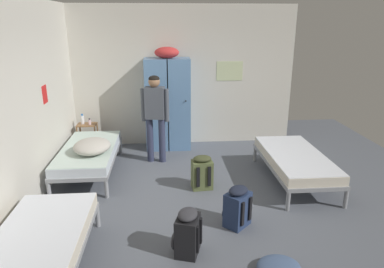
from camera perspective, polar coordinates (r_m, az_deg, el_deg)
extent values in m
plane|color=#565B66|center=(5.30, 0.23, -10.69)|extent=(8.38, 8.38, 0.00)
cube|color=beige|center=(7.38, -1.52, 9.32)|extent=(4.65, 0.06, 2.87)
cube|color=beige|center=(5.13, -26.25, 3.65)|extent=(0.06, 5.23, 2.87)
cube|color=beige|center=(7.45, 6.15, 10.18)|extent=(0.55, 0.01, 0.40)
cube|color=red|center=(5.96, -22.88, 5.97)|extent=(0.01, 0.20, 0.28)
cube|color=#5B84B2|center=(7.16, -5.80, 4.79)|extent=(0.44, 0.52, 1.85)
cylinder|color=black|center=(6.87, -4.86, 5.32)|extent=(0.02, 0.03, 0.02)
cube|color=#5B84B2|center=(7.17, -2.11, 4.88)|extent=(0.44, 0.52, 1.85)
cylinder|color=black|center=(6.88, -1.01, 5.40)|extent=(0.02, 0.03, 0.02)
ellipsoid|color=red|center=(7.00, -4.14, 13.12)|extent=(0.48, 0.36, 0.22)
cylinder|color=brown|center=(7.33, -18.13, -1.00)|extent=(0.03, 0.03, 0.55)
cylinder|color=brown|center=(7.26, -15.44, -0.94)|extent=(0.03, 0.03, 0.55)
cylinder|color=brown|center=(7.58, -17.68, -0.34)|extent=(0.03, 0.03, 0.55)
cylinder|color=brown|center=(7.51, -15.08, -0.28)|extent=(0.03, 0.03, 0.55)
cube|color=brown|center=(7.44, -16.53, -1.24)|extent=(0.38, 0.30, 0.02)
cube|color=brown|center=(7.34, -16.78, 1.48)|extent=(0.38, 0.30, 0.02)
cylinder|color=gray|center=(5.01, -24.87, -12.53)|extent=(0.06, 0.06, 0.28)
cylinder|color=gray|center=(4.78, -15.16, -12.88)|extent=(0.06, 0.06, 0.28)
cube|color=gray|center=(4.05, -23.81, -17.17)|extent=(0.90, 1.90, 0.06)
cube|color=beige|center=(4.00, -23.99, -15.99)|extent=(0.87, 1.84, 0.14)
cube|color=silver|center=(3.96, -24.13, -15.08)|extent=(0.86, 1.82, 0.01)
cylinder|color=gray|center=(7.00, 16.89, -2.94)|extent=(0.06, 0.06, 0.28)
cylinder|color=gray|center=(6.74, 10.22, -3.23)|extent=(0.06, 0.06, 0.28)
cylinder|color=gray|center=(5.48, 23.79, -9.68)|extent=(0.06, 0.06, 0.28)
cylinder|color=gray|center=(5.15, 15.38, -10.55)|extent=(0.06, 0.06, 0.28)
cube|color=gray|center=(6.00, 16.40, -4.68)|extent=(0.90, 1.90, 0.06)
cube|color=beige|center=(5.96, 16.48, -3.79)|extent=(0.87, 1.84, 0.14)
cube|color=silver|center=(5.94, 16.54, -3.12)|extent=(0.86, 1.82, 0.01)
cylinder|color=gray|center=(5.66, -22.28, -8.63)|extent=(0.06, 0.06, 0.28)
cylinder|color=gray|center=(5.46, -13.76, -8.73)|extent=(0.06, 0.06, 0.28)
cylinder|color=gray|center=(7.29, -18.15, -2.24)|extent=(0.06, 0.06, 0.28)
cylinder|color=gray|center=(7.13, -11.58, -2.12)|extent=(0.06, 0.06, 0.28)
cube|color=gray|center=(6.30, -16.41, -3.60)|extent=(0.90, 1.90, 0.06)
cube|color=silver|center=(6.26, -16.49, -2.74)|extent=(0.87, 1.84, 0.14)
cube|color=silver|center=(6.24, -16.55, -2.10)|extent=(0.86, 1.82, 0.01)
ellipsoid|color=#B7B2A8|center=(5.92, -15.98, -1.91)|extent=(0.59, 0.67, 0.22)
cylinder|color=#2D334C|center=(6.55, -4.90, -1.02)|extent=(0.12, 0.12, 0.85)
cylinder|color=#2D334C|center=(6.59, -6.85, -0.96)|extent=(0.12, 0.12, 0.85)
cube|color=#474C56|center=(6.37, -6.08, 5.07)|extent=(0.38, 0.26, 0.58)
cylinder|color=#474C56|center=(6.35, -4.14, 4.68)|extent=(0.08, 0.08, 0.60)
cylinder|color=#474C56|center=(6.43, -7.97, 4.73)|extent=(0.08, 0.08, 0.60)
sphere|color=#936B4C|center=(6.30, -6.20, 8.50)|extent=(0.21, 0.21, 0.21)
ellipsoid|color=black|center=(6.29, -6.21, 8.96)|extent=(0.20, 0.20, 0.11)
cylinder|color=white|center=(7.35, -17.43, 2.23)|extent=(0.07, 0.07, 0.17)
cylinder|color=#2666B2|center=(7.32, -17.50, 3.02)|extent=(0.04, 0.04, 0.04)
cylinder|color=beige|center=(7.27, -16.35, 1.87)|extent=(0.05, 0.05, 0.10)
cylinder|color=black|center=(7.25, -16.39, 2.37)|extent=(0.03, 0.03, 0.03)
cube|color=navy|center=(4.64, 7.42, -12.09)|extent=(0.40, 0.40, 0.46)
ellipsoid|color=black|center=(4.75, 5.84, -12.40)|extent=(0.23, 0.23, 0.20)
ellipsoid|color=black|center=(4.51, 7.56, -9.12)|extent=(0.36, 0.36, 0.10)
cube|color=black|center=(4.63, 9.47, -11.92)|extent=(0.05, 0.05, 0.32)
cube|color=black|center=(4.50, 8.26, -12.80)|extent=(0.05, 0.05, 0.32)
cube|color=black|center=(4.12, -0.69, -16.19)|extent=(0.32, 0.38, 0.46)
ellipsoid|color=#2D2D33|center=(4.20, -2.77, -16.87)|extent=(0.15, 0.25, 0.20)
ellipsoid|color=#2D2D33|center=(3.97, -0.71, -12.97)|extent=(0.29, 0.34, 0.10)
cube|color=black|center=(4.15, 1.47, -15.49)|extent=(0.04, 0.05, 0.32)
cube|color=black|center=(4.01, 0.97, -16.84)|extent=(0.04, 0.05, 0.32)
cube|color=#566038|center=(5.56, 1.65, -6.64)|extent=(0.34, 0.27, 0.46)
ellipsoid|color=#383D23|center=(5.73, 1.34, -6.78)|extent=(0.25, 0.10, 0.20)
ellipsoid|color=#383D23|center=(5.45, 1.67, -4.05)|extent=(0.31, 0.24, 0.10)
cube|color=black|center=(5.45, 2.85, -6.92)|extent=(0.05, 0.03, 0.32)
cube|color=black|center=(5.41, 1.02, -7.07)|extent=(0.05, 0.03, 0.32)
ellipsoid|color=#42567A|center=(4.06, 13.95, -20.31)|extent=(0.47, 0.40, 0.12)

